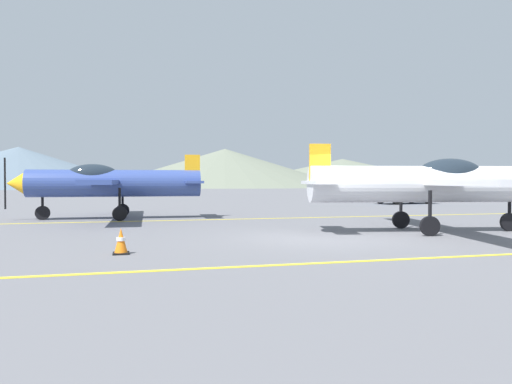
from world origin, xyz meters
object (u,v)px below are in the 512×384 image
(airplane_near, at_px, (430,183))
(airplane_mid, at_px, (108,182))
(car_sedan, at_px, (404,192))
(traffic_cone_front, at_px, (121,241))

(airplane_near, bearing_deg, airplane_mid, 141.61)
(airplane_near, distance_m, car_sedan, 19.85)
(traffic_cone_front, bearing_deg, car_sedan, 45.38)
(airplane_near, xyz_separation_m, airplane_mid, (-10.32, 8.18, 0.00))
(airplane_near, xyz_separation_m, traffic_cone_front, (-9.62, -2.39, -1.31))
(car_sedan, distance_m, traffic_cone_front, 27.62)
(airplane_near, xyz_separation_m, car_sedan, (9.77, 17.27, -0.75))
(airplane_near, height_order, traffic_cone_front, airplane_near)
(airplane_mid, height_order, traffic_cone_front, airplane_mid)
(car_sedan, bearing_deg, traffic_cone_front, -134.62)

